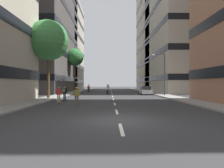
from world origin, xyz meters
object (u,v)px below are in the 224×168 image
object	(u,v)px
street_tree_near	(48,41)
skater_2	(89,88)
parked_car_near	(145,91)
streetlamp_right	(162,70)
skater_5	(59,94)
skater_0	(108,88)
skater_4	(65,92)
skater_3	(77,94)
skater_1	(108,89)
street_tree_mid	(75,58)

from	to	relation	value
street_tree_near	skater_2	size ratio (longest dim) A/B	5.58
parked_car_near	streetlamp_right	bearing A→B (deg)	-67.39
parked_car_near	skater_5	world-z (taller)	skater_5
street_tree_near	streetlamp_right	bearing A→B (deg)	16.81
street_tree_near	skater_0	size ratio (longest dim) A/B	5.58
street_tree_near	skater_2	world-z (taller)	street_tree_near
parked_car_near	skater_4	distance (m)	16.39
skater_3	streetlamp_right	bearing A→B (deg)	47.60
skater_0	skater_4	size ratio (longest dim) A/B	1.00
streetlamp_right	skater_1	xyz separation A→B (m)	(-8.54, 4.54, -3.15)
skater_2	street_tree_mid	bearing A→B (deg)	154.04
skater_0	skater_1	distance (m)	8.05
street_tree_mid	skater_2	bearing A→B (deg)	-25.96
skater_1	skater_2	size ratio (longest dim) A/B	1.00
streetlamp_right	skater_1	distance (m)	10.17
skater_2	skater_4	bearing A→B (deg)	-92.06
street_tree_mid	skater_5	distance (m)	24.97
skater_0	skater_5	world-z (taller)	same
skater_2	streetlamp_right	bearing A→B (deg)	-43.02
skater_2	skater_5	xyz separation A→B (m)	(-0.51, -22.22, 0.00)
street_tree_near	skater_2	xyz separation A→B (m)	(3.32, 16.72, -6.50)
skater_4	skater_2	bearing A→B (deg)	87.94
streetlamp_right	skater_2	size ratio (longest dim) A/B	3.65
skater_2	skater_3	size ratio (longest dim) A/B	1.00
parked_car_near	skater_0	xyz separation A→B (m)	(-6.59, 8.19, 0.32)
street_tree_near	skater_5	size ratio (longest dim) A/B	5.58
streetlamp_right	skater_4	bearing A→B (deg)	-151.81
street_tree_mid	skater_0	world-z (taller)	street_tree_mid
skater_1	skater_2	xyz separation A→B (m)	(-4.19, 7.33, 0.00)
skater_2	skater_3	distance (m)	24.12
street_tree_near	skater_5	xyz separation A→B (m)	(2.81, -5.50, -6.50)
street_tree_near	skater_3	size ratio (longest dim) A/B	5.58
streetlamp_right	skater_3	distance (m)	16.80
skater_0	skater_2	bearing A→B (deg)	-170.39
streetlamp_right	street_tree_mid	bearing A→B (deg)	139.94
parked_car_near	street_tree_near	world-z (taller)	street_tree_near
parked_car_near	street_tree_mid	distance (m)	18.31
streetlamp_right	skater_2	xyz separation A→B (m)	(-12.72, 11.87, -3.15)
skater_4	street_tree_mid	bearing A→B (deg)	97.26
street_tree_mid	skater_4	world-z (taller)	street_tree_mid
street_tree_near	skater_1	size ratio (longest dim) A/B	5.58
skater_0	skater_3	distance (m)	24.94
skater_0	skater_1	world-z (taller)	same
skater_5	skater_4	bearing A→B (deg)	93.29
skater_5	street_tree_mid	bearing A→B (deg)	96.73
streetlamp_right	skater_5	distance (m)	17.09
streetlamp_right	skater_5	xyz separation A→B (m)	(-13.23, -10.35, -3.15)
skater_0	skater_1	bearing A→B (deg)	-90.76
skater_3	parked_car_near	bearing A→B (deg)	60.74
street_tree_mid	skater_0	distance (m)	10.27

